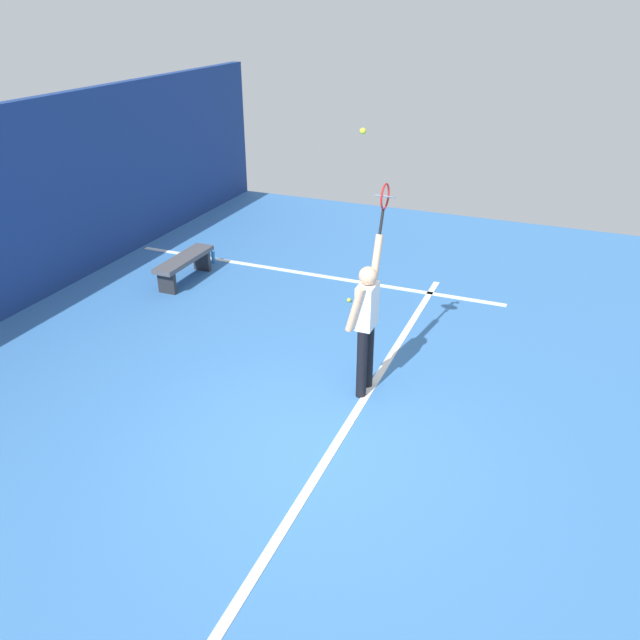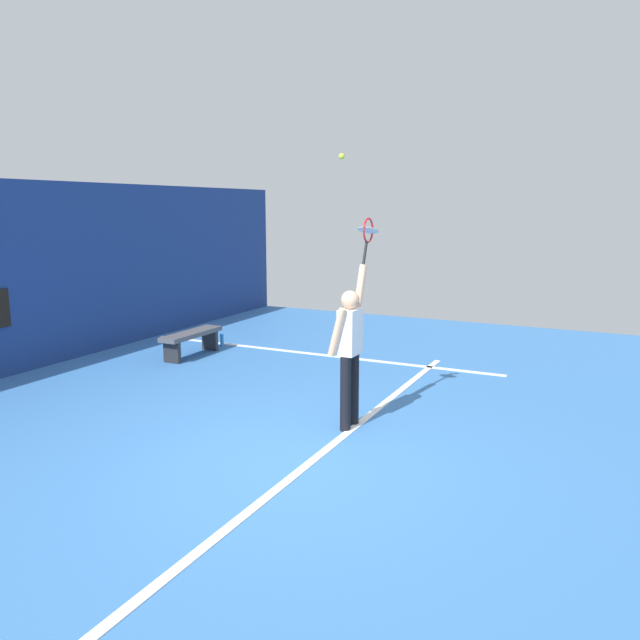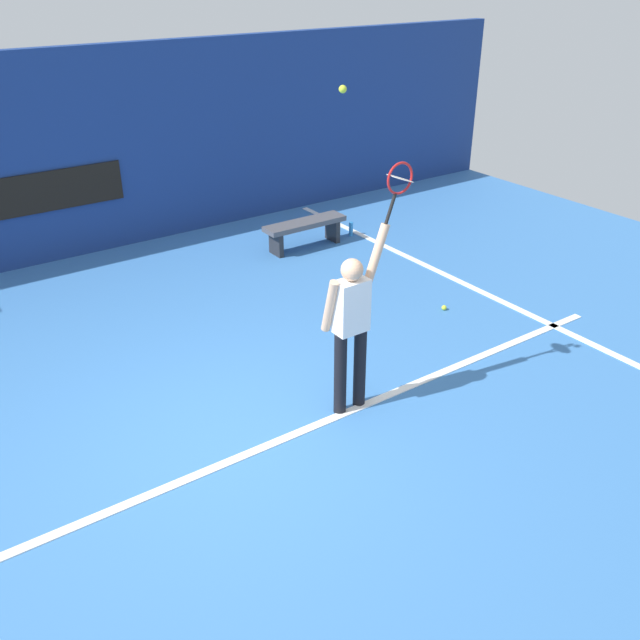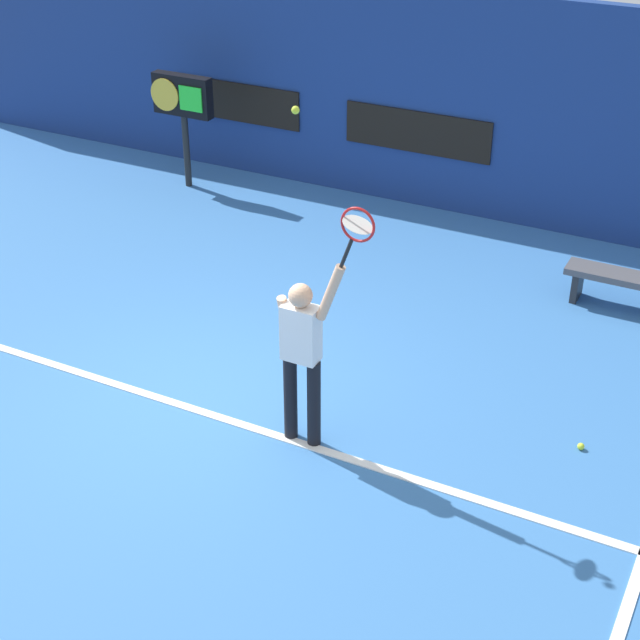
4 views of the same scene
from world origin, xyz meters
TOP-DOWN VIEW (x-y plane):
  - ground_plane at (0.00, 0.00)m, footprint 18.00×18.00m
  - court_baseline at (0.00, -0.24)m, footprint 10.00×0.10m
  - court_sideline at (4.50, 2.00)m, footprint 0.10×7.00m
  - tennis_player at (1.26, -0.17)m, footprint 0.68×0.31m
  - tennis_racket at (1.78, -0.17)m, footprint 0.40×0.27m
  - tennis_ball at (1.17, -0.08)m, footprint 0.07×0.07m
  - court_bench at (3.40, 3.86)m, footprint 1.40×0.36m
  - water_bottle at (4.34, 3.86)m, footprint 0.07×0.07m
  - spare_ball at (3.67, 0.91)m, footprint 0.07×0.07m

SIDE VIEW (x-z plane):
  - ground_plane at x=0.00m, z-range 0.00..0.00m
  - court_baseline at x=0.00m, z-range 0.00..0.01m
  - court_sideline at x=4.50m, z-range 0.00..0.01m
  - spare_ball at x=3.67m, z-range 0.00..0.07m
  - water_bottle at x=4.34m, z-range 0.00..0.24m
  - court_bench at x=3.40m, z-range 0.11..0.56m
  - tennis_player at x=1.26m, z-range 0.02..2.00m
  - tennis_racket at x=1.78m, z-range 2.03..2.66m
  - tennis_ball at x=1.17m, z-range 3.19..3.26m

